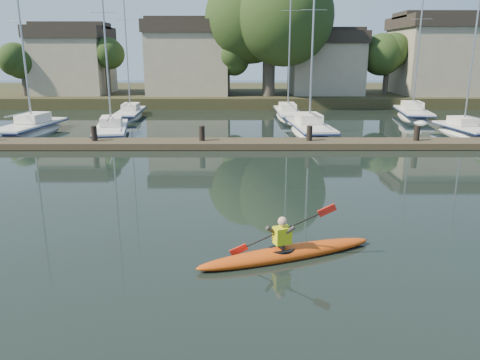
{
  "coord_description": "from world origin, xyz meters",
  "views": [
    {
      "loc": [
        -0.96,
        -11.8,
        5.11
      ],
      "look_at": [
        -0.91,
        2.56,
        1.2
      ],
      "focal_mm": 35.0,
      "sensor_mm": 36.0,
      "label": 1
    }
  ],
  "objects_px": {
    "sailboat_5": "(130,119)",
    "sailboat_7": "(412,120)",
    "dock": "(256,144)",
    "sailboat_4": "(464,137)",
    "sailboat_1": "(112,138)",
    "kayak": "(286,251)",
    "sailboat_6": "(288,119)",
    "sailboat_3": "(310,136)",
    "sailboat_0": "(32,136)"
  },
  "relations": [
    {
      "from": "sailboat_5",
      "to": "sailboat_7",
      "type": "relative_size",
      "value": 0.98
    },
    {
      "from": "dock",
      "to": "sailboat_4",
      "type": "relative_size",
      "value": 3.18
    },
    {
      "from": "sailboat_1",
      "to": "sailboat_7",
      "type": "distance_m",
      "value": 24.04
    },
    {
      "from": "kayak",
      "to": "dock",
      "type": "xyz_separation_m",
      "value": [
        -0.28,
        14.67,
        0.01
      ]
    },
    {
      "from": "sailboat_1",
      "to": "sailboat_6",
      "type": "relative_size",
      "value": 0.91
    },
    {
      "from": "kayak",
      "to": "sailboat_3",
      "type": "distance_m",
      "value": 19.64
    },
    {
      "from": "sailboat_1",
      "to": "sailboat_3",
      "type": "xyz_separation_m",
      "value": [
        12.88,
        0.54,
        -0.02
      ]
    },
    {
      "from": "sailboat_3",
      "to": "sailboat_7",
      "type": "bearing_deg",
      "value": 35.62
    },
    {
      "from": "dock",
      "to": "sailboat_1",
      "type": "distance_m",
      "value": 10.04
    },
    {
      "from": "sailboat_3",
      "to": "sailboat_7",
      "type": "distance_m",
      "value": 12.46
    },
    {
      "from": "sailboat_4",
      "to": "sailboat_3",
      "type": "bearing_deg",
      "value": 171.18
    },
    {
      "from": "sailboat_1",
      "to": "sailboat_5",
      "type": "xyz_separation_m",
      "value": [
        -0.77,
        8.8,
        0.01
      ]
    },
    {
      "from": "sailboat_3",
      "to": "sailboat_5",
      "type": "height_order",
      "value": "sailboat_3"
    },
    {
      "from": "sailboat_4",
      "to": "sailboat_7",
      "type": "height_order",
      "value": "sailboat_7"
    },
    {
      "from": "sailboat_7",
      "to": "kayak",
      "type": "bearing_deg",
      "value": -106.45
    },
    {
      "from": "sailboat_4",
      "to": "sailboat_7",
      "type": "distance_m",
      "value": 8.35
    },
    {
      "from": "sailboat_0",
      "to": "sailboat_5",
      "type": "bearing_deg",
      "value": 66.11
    },
    {
      "from": "sailboat_4",
      "to": "sailboat_7",
      "type": "relative_size",
      "value": 0.8
    },
    {
      "from": "dock",
      "to": "sailboat_1",
      "type": "xyz_separation_m",
      "value": [
        -9.15,
        4.12,
        -0.38
      ]
    },
    {
      "from": "kayak",
      "to": "sailboat_1",
      "type": "distance_m",
      "value": 21.03
    },
    {
      "from": "sailboat_0",
      "to": "sailboat_1",
      "type": "relative_size",
      "value": 0.95
    },
    {
      "from": "kayak",
      "to": "sailboat_0",
      "type": "height_order",
      "value": "sailboat_0"
    },
    {
      "from": "kayak",
      "to": "sailboat_3",
      "type": "xyz_separation_m",
      "value": [
        3.46,
        19.33,
        -0.39
      ]
    },
    {
      "from": "sailboat_6",
      "to": "sailboat_4",
      "type": "bearing_deg",
      "value": -39.17
    },
    {
      "from": "sailboat_0",
      "to": "sailboat_5",
      "type": "distance_m",
      "value": 9.36
    },
    {
      "from": "kayak",
      "to": "sailboat_1",
      "type": "bearing_deg",
      "value": 95.25
    },
    {
      "from": "sailboat_0",
      "to": "sailboat_4",
      "type": "distance_m",
      "value": 28.41
    },
    {
      "from": "kayak",
      "to": "sailboat_1",
      "type": "relative_size",
      "value": 0.37
    },
    {
      "from": "sailboat_1",
      "to": "sailboat_4",
      "type": "bearing_deg",
      "value": -10.62
    },
    {
      "from": "sailboat_3",
      "to": "sailboat_5",
      "type": "bearing_deg",
      "value": 144.96
    },
    {
      "from": "kayak",
      "to": "sailboat_4",
      "type": "distance_m",
      "value": 23.21
    },
    {
      "from": "dock",
      "to": "sailboat_3",
      "type": "relative_size",
      "value": 2.54
    },
    {
      "from": "kayak",
      "to": "sailboat_4",
      "type": "bearing_deg",
      "value": 33.18
    },
    {
      "from": "kayak",
      "to": "sailboat_7",
      "type": "height_order",
      "value": "sailboat_7"
    },
    {
      "from": "kayak",
      "to": "sailboat_5",
      "type": "xyz_separation_m",
      "value": [
        -10.2,
        27.59,
        -0.36
      ]
    },
    {
      "from": "sailboat_4",
      "to": "sailboat_7",
      "type": "bearing_deg",
      "value": 86.21
    },
    {
      "from": "sailboat_7",
      "to": "sailboat_4",
      "type": "bearing_deg",
      "value": -78.18
    },
    {
      "from": "dock",
      "to": "sailboat_7",
      "type": "xyz_separation_m",
      "value": [
        13.35,
        12.58,
        -0.4
      ]
    },
    {
      "from": "sailboat_4",
      "to": "sailboat_0",
      "type": "bearing_deg",
      "value": 172.34
    },
    {
      "from": "sailboat_5",
      "to": "sailboat_7",
      "type": "distance_m",
      "value": 23.28
    },
    {
      "from": "sailboat_1",
      "to": "sailboat_5",
      "type": "height_order",
      "value": "sailboat_5"
    },
    {
      "from": "sailboat_1",
      "to": "sailboat_4",
      "type": "relative_size",
      "value": 1.21
    },
    {
      "from": "sailboat_4",
      "to": "sailboat_6",
      "type": "distance_m",
      "value": 13.64
    },
    {
      "from": "kayak",
      "to": "dock",
      "type": "height_order",
      "value": "kayak"
    },
    {
      "from": "dock",
      "to": "sailboat_5",
      "type": "relative_size",
      "value": 2.58
    },
    {
      "from": "sailboat_0",
      "to": "sailboat_4",
      "type": "bearing_deg",
      "value": 5.33
    },
    {
      "from": "kayak",
      "to": "sailboat_4",
      "type": "xyz_separation_m",
      "value": [
        13.46,
        18.91,
        -0.36
      ]
    },
    {
      "from": "dock",
      "to": "sailboat_7",
      "type": "height_order",
      "value": "sailboat_7"
    },
    {
      "from": "sailboat_6",
      "to": "sailboat_0",
      "type": "bearing_deg",
      "value": -156.05
    },
    {
      "from": "sailboat_4",
      "to": "sailboat_6",
      "type": "bearing_deg",
      "value": 134.58
    }
  ]
}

